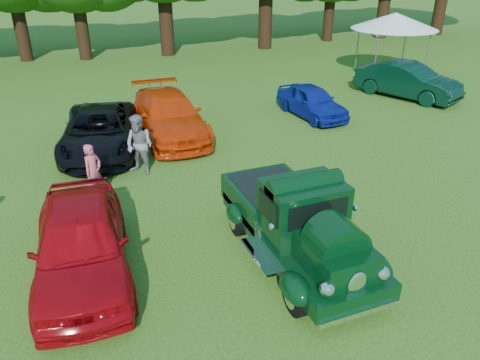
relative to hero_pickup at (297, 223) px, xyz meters
name	(u,v)px	position (x,y,z in m)	size (l,w,h in m)	color
ground	(228,262)	(-1.58, 0.32, -0.88)	(120.00, 120.00, 0.00)	#235113
hero_pickup	(297,223)	(0.00, 0.00, 0.00)	(2.42, 5.20, 2.03)	black
red_convertible	(81,242)	(-4.67, 1.14, -0.04)	(1.98, 4.93, 1.68)	#99060D
back_car_black	(99,131)	(-3.43, 8.28, -0.13)	(2.48, 5.38, 1.49)	black
back_car_orange	(169,115)	(-0.76, 8.86, -0.08)	(2.25, 5.55, 1.61)	red
back_car_blue	(312,101)	(5.47, 8.83, -0.22)	(1.57, 3.89, 1.33)	navy
back_car_green	(408,81)	(11.15, 9.59, -0.06)	(1.73, 4.97, 1.64)	black
spectator_pink	(93,172)	(-4.02, 4.71, -0.05)	(0.60, 0.40, 1.66)	#CB535B
spectator_grey	(140,145)	(-2.46, 5.84, 0.10)	(0.95, 0.74, 1.95)	gray
canopy_tent	(395,21)	(12.91, 13.23, 2.11)	(5.64, 5.64, 3.44)	white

